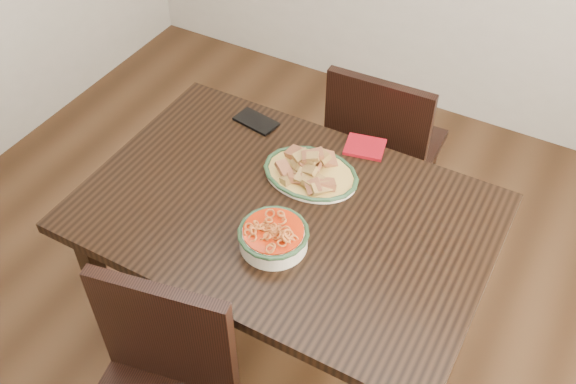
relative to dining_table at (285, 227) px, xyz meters
The scene contains 7 objects.
floor 0.67m from the dining_table, behind, with size 3.50×3.50×0.00m, color #311D0F.
dining_table is the anchor object (origin of this frame).
chair_far 0.74m from the dining_table, 85.25° to the left, with size 0.44×0.44×0.89m.
fish_plate 0.22m from the dining_table, 89.64° to the left, with size 0.33×0.26×0.11m.
noodle_bowl 0.20m from the dining_table, 73.90° to the right, with size 0.22×0.22×0.08m.
smartphone 0.47m from the dining_table, 132.66° to the left, with size 0.16×0.09×0.01m, color black.
napkin 0.42m from the dining_table, 75.49° to the left, with size 0.14×0.11×0.01m, color maroon.
Camera 1 is at (0.81, -1.25, 2.25)m, focal length 40.00 mm.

